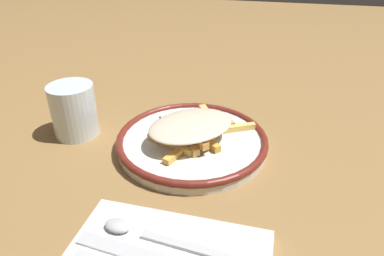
{
  "coord_description": "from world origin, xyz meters",
  "views": [
    {
      "loc": [
        -0.48,
        -0.11,
        0.33
      ],
      "look_at": [
        0.0,
        0.0,
        0.04
      ],
      "focal_mm": 33.03,
      "sensor_mm": 36.0,
      "label": 1
    }
  ],
  "objects_px": {
    "plate": "(192,141)",
    "fries_heap": "(190,128)",
    "water_glass": "(75,110)",
    "spoon": "(143,233)"
  },
  "relations": [
    {
      "from": "plate",
      "to": "fries_heap",
      "type": "distance_m",
      "value": 0.03
    },
    {
      "from": "plate",
      "to": "fries_heap",
      "type": "relative_size",
      "value": 1.31
    },
    {
      "from": "fries_heap",
      "to": "water_glass",
      "type": "bearing_deg",
      "value": 88.36
    },
    {
      "from": "plate",
      "to": "water_glass",
      "type": "relative_size",
      "value": 2.72
    },
    {
      "from": "water_glass",
      "to": "fries_heap",
      "type": "bearing_deg",
      "value": -91.64
    },
    {
      "from": "plate",
      "to": "spoon",
      "type": "relative_size",
      "value": 1.63
    },
    {
      "from": "fries_heap",
      "to": "water_glass",
      "type": "xyz_separation_m",
      "value": [
        0.01,
        0.21,
        0.01
      ]
    },
    {
      "from": "plate",
      "to": "fries_heap",
      "type": "height_order",
      "value": "fries_heap"
    },
    {
      "from": "spoon",
      "to": "water_glass",
      "type": "xyz_separation_m",
      "value": [
        0.21,
        0.2,
        0.03
      ]
    },
    {
      "from": "plate",
      "to": "water_glass",
      "type": "distance_m",
      "value": 0.21
    }
  ]
}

